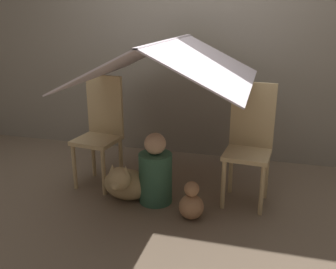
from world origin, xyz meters
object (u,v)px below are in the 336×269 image
at_px(chair_right, 249,140).
at_px(dog, 125,183).
at_px(person_front, 155,173).
at_px(chair_left, 101,128).

distance_m(chair_right, dog, 1.09).
bearing_deg(dog, person_front, 13.02).
distance_m(chair_left, dog, 0.59).
xyz_separation_m(chair_left, chair_right, (1.33, 0.00, 0.00)).
distance_m(chair_left, chair_right, 1.33).
bearing_deg(person_front, dog, -166.98).
height_order(person_front, dog, person_front).
bearing_deg(chair_right, dog, -157.60).
bearing_deg(chair_left, person_front, -15.43).
xyz_separation_m(person_front, dog, (-0.25, -0.06, -0.09)).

